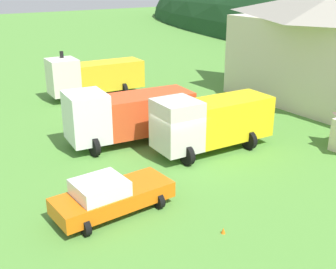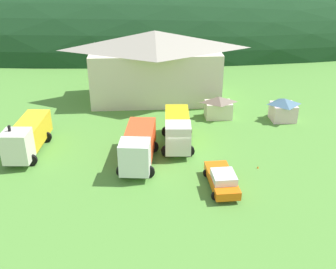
{
  "view_description": "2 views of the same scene",
  "coord_description": "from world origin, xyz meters",
  "px_view_note": "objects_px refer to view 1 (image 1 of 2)",
  "views": [
    {
      "loc": [
        17.15,
        -12.45,
        9.47
      ],
      "look_at": [
        -0.86,
        -0.12,
        1.21
      ],
      "focal_mm": 45.2,
      "sensor_mm": 36.0,
      "label": 1
    },
    {
      "loc": [
        -3.28,
        -32.53,
        18.0
      ],
      "look_at": [
        -0.97,
        2.41,
        1.13
      ],
      "focal_mm": 42.2,
      "sensor_mm": 36.0,
      "label": 2
    }
  ],
  "objects_px": {
    "heavy_rig_white": "(126,114)",
    "heavy_rig_striped": "(93,76)",
    "flatbed_truck_yellow": "(210,121)",
    "traffic_light_west": "(63,70)",
    "service_pickup_orange": "(110,196)",
    "traffic_cone_near_pickup": "(223,233)"
  },
  "relations": [
    {
      "from": "heavy_rig_striped",
      "to": "traffic_cone_near_pickup",
      "type": "distance_m",
      "value": 21.6
    },
    {
      "from": "heavy_rig_white",
      "to": "traffic_cone_near_pickup",
      "type": "height_order",
      "value": "heavy_rig_white"
    },
    {
      "from": "heavy_rig_striped",
      "to": "traffic_light_west",
      "type": "height_order",
      "value": "traffic_light_west"
    },
    {
      "from": "heavy_rig_white",
      "to": "flatbed_truck_yellow",
      "type": "bearing_deg",
      "value": 137.27
    },
    {
      "from": "heavy_rig_striped",
      "to": "flatbed_truck_yellow",
      "type": "relative_size",
      "value": 1.09
    },
    {
      "from": "flatbed_truck_yellow",
      "to": "service_pickup_orange",
      "type": "relative_size",
      "value": 1.4
    },
    {
      "from": "flatbed_truck_yellow",
      "to": "traffic_light_west",
      "type": "height_order",
      "value": "traffic_light_west"
    },
    {
      "from": "service_pickup_orange",
      "to": "traffic_cone_near_pickup",
      "type": "bearing_deg",
      "value": 125.14
    },
    {
      "from": "heavy_rig_striped",
      "to": "traffic_cone_near_pickup",
      "type": "relative_size",
      "value": 16.53
    },
    {
      "from": "heavy_rig_white",
      "to": "flatbed_truck_yellow",
      "type": "xyz_separation_m",
      "value": [
        3.8,
        3.26,
        0.01
      ]
    },
    {
      "from": "heavy_rig_white",
      "to": "traffic_cone_near_pickup",
      "type": "xyz_separation_m",
      "value": [
        10.6,
        -1.65,
        -1.77
      ]
    },
    {
      "from": "flatbed_truck_yellow",
      "to": "traffic_cone_near_pickup",
      "type": "height_order",
      "value": "flatbed_truck_yellow"
    },
    {
      "from": "service_pickup_orange",
      "to": "flatbed_truck_yellow",
      "type": "bearing_deg",
      "value": -161.36
    },
    {
      "from": "flatbed_truck_yellow",
      "to": "service_pickup_orange",
      "type": "distance_m",
      "value": 8.43
    },
    {
      "from": "traffic_light_west",
      "to": "heavy_rig_striped",
      "type": "bearing_deg",
      "value": 73.32
    },
    {
      "from": "traffic_light_west",
      "to": "flatbed_truck_yellow",
      "type": "bearing_deg",
      "value": 10.53
    },
    {
      "from": "traffic_cone_near_pickup",
      "to": "service_pickup_orange",
      "type": "bearing_deg",
      "value": -142.78
    },
    {
      "from": "heavy_rig_striped",
      "to": "heavy_rig_white",
      "type": "height_order",
      "value": "heavy_rig_white"
    },
    {
      "from": "heavy_rig_white",
      "to": "heavy_rig_striped",
      "type": "bearing_deg",
      "value": -97.89
    },
    {
      "from": "heavy_rig_white",
      "to": "traffic_light_west",
      "type": "bearing_deg",
      "value": -85.89
    },
    {
      "from": "flatbed_truck_yellow",
      "to": "traffic_cone_near_pickup",
      "type": "xyz_separation_m",
      "value": [
        6.8,
        -4.91,
        -1.78
      ]
    },
    {
      "from": "heavy_rig_white",
      "to": "traffic_cone_near_pickup",
      "type": "relative_size",
      "value": 16.39
    }
  ]
}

